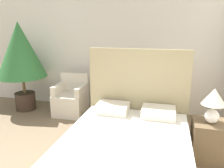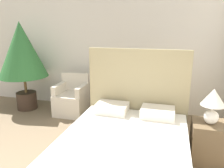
# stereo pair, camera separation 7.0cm
# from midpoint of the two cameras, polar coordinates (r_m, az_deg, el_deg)

# --- Properties ---
(wall_back) EXTENTS (10.00, 0.06, 2.90)m
(wall_back) POSITION_cam_midpoint_polar(r_m,az_deg,el_deg) (4.87, -0.15, 10.23)
(wall_back) COLOR silver
(wall_back) RESTS_ON ground_plane
(bed) EXTENTS (1.56, 2.26, 1.52)m
(bed) POSITION_cam_midpoint_polar(r_m,az_deg,el_deg) (2.76, 3.42, -18.75)
(bed) COLOR #8C7A5B
(bed) RESTS_ON ground_plane
(armchair_near_window_left) EXTENTS (0.63, 0.59, 0.85)m
(armchair_near_window_left) POSITION_cam_midpoint_polar(r_m,az_deg,el_deg) (4.77, -10.16, -4.36)
(armchair_near_window_left) COLOR beige
(armchair_near_window_left) RESTS_ON ground_plane
(armchair_near_window_right) EXTENTS (0.66, 0.62, 0.85)m
(armchair_near_window_right) POSITION_cam_midpoint_polar(r_m,az_deg,el_deg) (4.45, 1.40, -5.54)
(armchair_near_window_right) COLOR beige
(armchair_near_window_right) RESTS_ON ground_plane
(potted_palm) EXTENTS (1.05, 1.05, 1.95)m
(potted_palm) POSITION_cam_midpoint_polar(r_m,az_deg,el_deg) (5.15, -22.11, 7.61)
(potted_palm) COLOR #38281E
(potted_palm) RESTS_ON ground_plane
(nightstand) EXTENTS (0.51, 0.45, 0.57)m
(nightstand) POSITION_cam_midpoint_polar(r_m,az_deg,el_deg) (3.43, 24.75, -13.65)
(nightstand) COLOR brown
(nightstand) RESTS_ON ground_plane
(table_lamp) EXTENTS (0.31, 0.31, 0.49)m
(table_lamp) POSITION_cam_midpoint_polar(r_m,az_deg,el_deg) (3.18, 25.43, -4.31)
(table_lamp) COLOR white
(table_lamp) RESTS_ON nightstand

